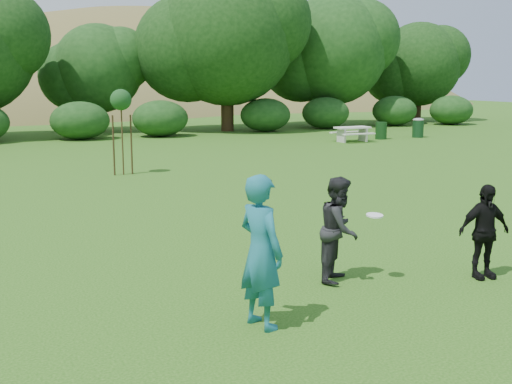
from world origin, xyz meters
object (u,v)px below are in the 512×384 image
(player_grey, at_px, (340,229))
(trash_can_near, at_px, (381,131))
(player_teal, at_px, (261,252))
(player_black, at_px, (484,231))
(sapling, at_px, (121,102))
(picnic_table, at_px, (352,132))
(trash_can_lidded, at_px, (418,127))

(player_grey, distance_m, trash_can_near, 24.24)
(player_teal, distance_m, player_black, 4.20)
(player_teal, distance_m, player_grey, 2.34)
(sapling, distance_m, picnic_table, 14.52)
(trash_can_near, height_order, picnic_table, trash_can_near)
(sapling, height_order, trash_can_lidded, sapling)
(trash_can_near, distance_m, trash_can_lidded, 2.39)
(player_grey, xyz_separation_m, trash_can_lidded, (17.29, 19.05, -0.31))
(player_teal, bearing_deg, player_black, -100.36)
(picnic_table, bearing_deg, player_grey, -124.44)
(picnic_table, relative_size, trash_can_lidded, 1.71)
(player_grey, bearing_deg, trash_can_near, 7.33)
(player_teal, height_order, trash_can_lidded, player_teal)
(player_black, bearing_deg, player_teal, -166.80)
(picnic_table, bearing_deg, sapling, -155.82)
(player_teal, distance_m, trash_can_near, 26.44)
(player_grey, xyz_separation_m, trash_can_near, (14.90, 19.12, -0.40))
(trash_can_near, height_order, sapling, sapling)
(player_teal, distance_m, sapling, 14.09)
(trash_can_near, xyz_separation_m, sapling, (-15.27, -6.40, 1.97))
(player_teal, xyz_separation_m, picnic_table, (14.75, 19.82, -0.50))
(sapling, bearing_deg, trash_can_lidded, 19.75)
(trash_can_near, relative_size, sapling, 0.32)
(trash_can_near, bearing_deg, player_grey, -127.94)
(player_black, height_order, trash_can_lidded, player_black)
(player_teal, relative_size, picnic_table, 1.13)
(trash_can_lidded, bearing_deg, player_grey, -132.22)
(player_black, distance_m, sapling, 13.95)
(trash_can_near, bearing_deg, player_black, -122.42)
(picnic_table, bearing_deg, trash_can_near, 13.32)
(player_teal, bearing_deg, trash_can_lidded, -58.07)
(sapling, bearing_deg, player_grey, -88.35)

